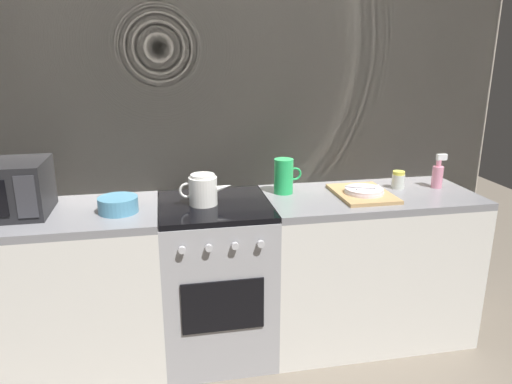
{
  "coord_description": "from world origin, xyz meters",
  "views": [
    {
      "loc": [
        -0.25,
        -2.44,
        1.7
      ],
      "look_at": [
        0.23,
        0.0,
        0.95
      ],
      "focal_mm": 33.58,
      "sensor_mm": 36.0,
      "label": 1
    }
  ],
  "objects": [
    {
      "name": "ground_plane",
      "position": [
        0.0,
        0.0,
        0.0
      ],
      "size": [
        8.0,
        8.0,
        0.0
      ],
      "primitive_type": "plane",
      "color": "#6B6054"
    },
    {
      "name": "back_wall",
      "position": [
        0.0,
        0.32,
        1.2
      ],
      "size": [
        3.6,
        0.05,
        2.4
      ],
      "color": "#A39989",
      "rests_on": "ground_plane"
    },
    {
      "name": "counter_left",
      "position": [
        -0.9,
        0.0,
        0.45
      ],
      "size": [
        1.2,
        0.6,
        0.9
      ],
      "color": "silver",
      "rests_on": "ground_plane"
    },
    {
      "name": "stove_unit",
      "position": [
        -0.0,
        -0.0,
        0.45
      ],
      "size": [
        0.6,
        0.63,
        0.9
      ],
      "color": "#9E9EA3",
      "rests_on": "ground_plane"
    },
    {
      "name": "counter_right",
      "position": [
        0.9,
        0.0,
        0.45
      ],
      "size": [
        1.2,
        0.6,
        0.9
      ],
      "color": "silver",
      "rests_on": "ground_plane"
    },
    {
      "name": "kettle",
      "position": [
        -0.06,
        -0.01,
        0.98
      ],
      "size": [
        0.28,
        0.15,
        0.17
      ],
      "color": "white",
      "rests_on": "stove_unit"
    },
    {
      "name": "mixing_bowl",
      "position": [
        -0.49,
        -0.05,
        0.94
      ],
      "size": [
        0.2,
        0.2,
        0.08
      ],
      "primitive_type": "cylinder",
      "color": "teal",
      "rests_on": "counter_left"
    },
    {
      "name": "pitcher",
      "position": [
        0.41,
        0.12,
        1.0
      ],
      "size": [
        0.16,
        0.11,
        0.2
      ],
      "color": "green",
      "rests_on": "counter_right"
    },
    {
      "name": "dish_pile",
      "position": [
        0.84,
        -0.03,
        0.92
      ],
      "size": [
        0.3,
        0.4,
        0.06
      ],
      "color": "tan",
      "rests_on": "counter_right"
    },
    {
      "name": "spice_jar",
      "position": [
        1.1,
        0.08,
        0.95
      ],
      "size": [
        0.08,
        0.08,
        0.1
      ],
      "color": "silver",
      "rests_on": "counter_right"
    },
    {
      "name": "spray_bottle",
      "position": [
        1.34,
        0.05,
        0.98
      ],
      "size": [
        0.08,
        0.06,
        0.2
      ],
      "color": "pink",
      "rests_on": "counter_right"
    }
  ]
}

